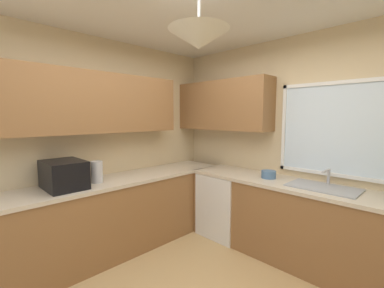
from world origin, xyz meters
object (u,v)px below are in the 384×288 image
object	(u,v)px
dishwasher	(226,204)
microwave	(64,175)
bowl	(269,174)
kettle	(97,172)
sink_assembly	(323,187)

from	to	relation	value
dishwasher	microwave	size ratio (longest dim) A/B	1.78
bowl	kettle	bearing A→B (deg)	-128.74
microwave	bowl	size ratio (longest dim) A/B	2.76
sink_assembly	bowl	distance (m)	0.62
dishwasher	sink_assembly	world-z (taller)	sink_assembly
dishwasher	bowl	distance (m)	0.81
microwave	kettle	bearing A→B (deg)	86.67
kettle	sink_assembly	distance (m)	2.46
bowl	dishwasher	bearing A→B (deg)	-177.24
sink_assembly	kettle	bearing A→B (deg)	-140.04
bowl	microwave	bearing A→B (deg)	-123.77
microwave	kettle	size ratio (longest dim) A/B	1.95
kettle	microwave	bearing A→B (deg)	-93.33
dishwasher	kettle	distance (m)	1.77
kettle	sink_assembly	world-z (taller)	kettle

